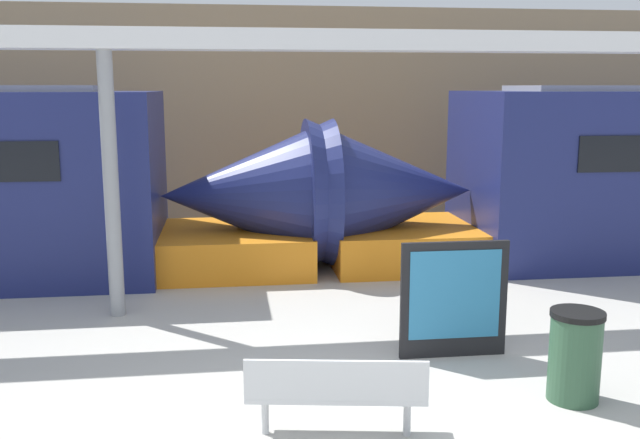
% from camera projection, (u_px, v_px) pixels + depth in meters
% --- Properties ---
extents(station_wall, '(56.00, 0.20, 5.00)m').
position_uv_depth(station_wall, '(268.00, 116.00, 16.68)').
color(station_wall, '#9E8460').
rests_on(station_wall, ground_plane).
extents(bench_near, '(1.69, 0.69, 0.80)m').
position_uv_depth(bench_near, '(336.00, 390.00, 6.45)').
color(bench_near, silver).
rests_on(bench_near, ground_plane).
extents(trash_bin, '(0.55, 0.55, 0.95)m').
position_uv_depth(trash_bin, '(575.00, 356.00, 7.26)').
color(trash_bin, '#2D5138').
rests_on(trash_bin, ground_plane).
extents(poster_board, '(1.29, 0.07, 1.40)m').
position_uv_depth(poster_board, '(454.00, 299.00, 8.41)').
color(poster_board, black).
rests_on(poster_board, ground_plane).
extents(support_column_near, '(0.21, 0.21, 3.66)m').
position_uv_depth(support_column_near, '(111.00, 187.00, 9.75)').
color(support_column_near, gray).
rests_on(support_column_near, ground_plane).
extents(canopy_beam, '(28.00, 0.60, 0.28)m').
position_uv_depth(canopy_beam, '(103.00, 39.00, 9.39)').
color(canopy_beam, silver).
rests_on(canopy_beam, support_column_near).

